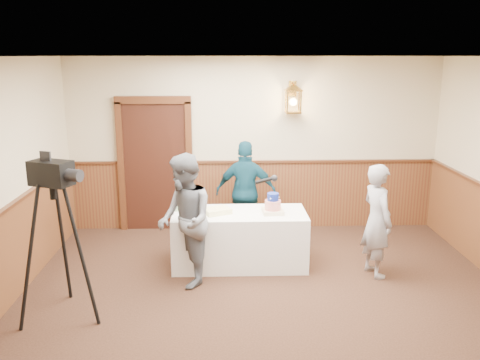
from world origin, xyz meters
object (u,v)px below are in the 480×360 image
object	(u,v)px
sheet_cake_yellow	(217,211)
display_table	(240,239)
interviewer	(185,221)
assistant_p	(246,192)
tiered_cake	(273,205)
tv_camera_rig	(58,249)
baker	(377,220)
sheet_cake_green	(187,207)

from	to	relation	value
sheet_cake_yellow	display_table	bearing A→B (deg)	5.52
interviewer	assistant_p	xyz separation A→B (m)	(0.82, 1.48, -0.05)
display_table	tiered_cake	world-z (taller)	tiered_cake
assistant_p	tv_camera_rig	bearing A→B (deg)	54.31
tiered_cake	assistant_p	world-z (taller)	assistant_p
display_table	assistant_p	world-z (taller)	assistant_p
sheet_cake_yellow	assistant_p	size ratio (longest dim) A/B	0.21
display_table	baker	distance (m)	1.84
display_table	tiered_cake	distance (m)	0.66
tiered_cake	sheet_cake_yellow	distance (m)	0.75
sheet_cake_yellow	baker	bearing A→B (deg)	-9.73
assistant_p	sheet_cake_green	bearing A→B (deg)	48.25
display_table	interviewer	xyz separation A→B (m)	(-0.69, -0.57, 0.46)
display_table	tiered_cake	size ratio (longest dim) A/B	6.25
sheet_cake_yellow	baker	size ratio (longest dim) A/B	0.23
tiered_cake	baker	distance (m)	1.36
tiered_cake	sheet_cake_yellow	size ratio (longest dim) A/B	0.85
tiered_cake	assistant_p	bearing A→B (deg)	108.24
sheet_cake_yellow	baker	world-z (taller)	baker
interviewer	sheet_cake_green	bearing A→B (deg)	165.69
display_table	assistant_p	xyz separation A→B (m)	(0.13, 0.91, 0.41)
sheet_cake_yellow	interviewer	size ratio (longest dim) A/B	0.20
interviewer	baker	size ratio (longest dim) A/B	1.12
display_table	tv_camera_rig	distance (m)	2.46
tiered_cake	baker	size ratio (longest dim) A/B	0.19
assistant_p	tv_camera_rig	xyz separation A→B (m)	(-2.12, -2.29, 0.00)
sheet_cake_green	tv_camera_rig	xyz separation A→B (m)	(-1.27, -1.55, 0.00)
sheet_cake_yellow	sheet_cake_green	world-z (taller)	sheet_cake_green
display_table	interviewer	size ratio (longest dim) A/B	1.08
tiered_cake	sheet_cake_green	distance (m)	1.19
tiered_cake	baker	xyz separation A→B (m)	(1.32, -0.33, -0.12)
tiered_cake	sheet_cake_yellow	xyz separation A→B (m)	(-0.75, 0.02, -0.07)
display_table	sheet_cake_yellow	bearing A→B (deg)	-174.48
interviewer	baker	bearing A→B (deg)	77.96
sheet_cake_green	assistant_p	world-z (taller)	assistant_p
display_table	baker	world-z (taller)	baker
display_table	tv_camera_rig	xyz separation A→B (m)	(-1.99, -1.38, 0.42)
tv_camera_rig	sheet_cake_yellow	bearing A→B (deg)	61.41
sheet_cake_yellow	baker	xyz separation A→B (m)	(2.06, -0.35, -0.04)
assistant_p	sheet_cake_yellow	bearing A→B (deg)	72.39
interviewer	tv_camera_rig	size ratio (longest dim) A/B	0.94
assistant_p	interviewer	bearing A→B (deg)	68.06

